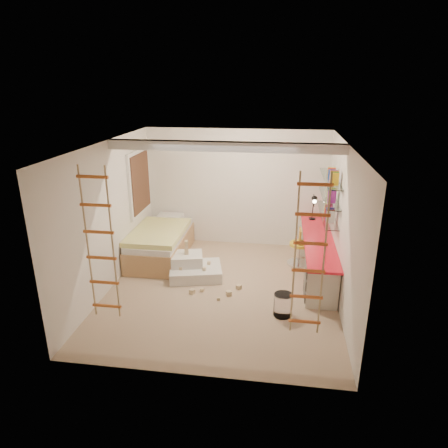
% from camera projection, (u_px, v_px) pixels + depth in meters
% --- Properties ---
extents(floor, '(4.50, 4.50, 0.00)m').
position_uv_depth(floor, '(222.00, 289.00, 7.19)').
color(floor, tan).
rests_on(floor, ground).
extents(ceiling_beam, '(4.00, 0.18, 0.16)m').
position_uv_depth(ceiling_beam, '(224.00, 146.00, 6.62)').
color(ceiling_beam, white).
rests_on(ceiling_beam, ceiling).
extents(window_frame, '(0.06, 1.15, 1.35)m').
position_uv_depth(window_frame, '(139.00, 182.00, 8.33)').
color(window_frame, white).
rests_on(window_frame, wall_left).
extents(window_blind, '(0.02, 1.00, 1.20)m').
position_uv_depth(window_blind, '(141.00, 182.00, 8.33)').
color(window_blind, '#4C2D1E').
rests_on(window_blind, window_frame).
extents(rope_ladder_left, '(0.41, 0.04, 2.13)m').
position_uv_depth(rope_ladder_left, '(100.00, 245.00, 5.23)').
color(rope_ladder_left, '#CD5D23').
rests_on(rope_ladder_left, ceiling).
extents(rope_ladder_right, '(0.41, 0.04, 2.13)m').
position_uv_depth(rope_ladder_right, '(309.00, 257.00, 4.87)').
color(rope_ladder_right, '#CC4E22').
rests_on(rope_ladder_right, ceiling).
extents(waste_bin, '(0.30, 0.30, 0.37)m').
position_uv_depth(waste_bin, '(283.00, 305.00, 6.35)').
color(waste_bin, white).
rests_on(waste_bin, floor).
extents(desk, '(0.56, 2.80, 0.75)m').
position_uv_depth(desk, '(317.00, 255.00, 7.63)').
color(desk, red).
rests_on(desk, floor).
extents(shelves, '(0.25, 1.80, 0.71)m').
position_uv_depth(shelves, '(329.00, 197.00, 7.49)').
color(shelves, white).
rests_on(shelves, wall_right).
extents(bed, '(1.02, 2.00, 0.69)m').
position_uv_depth(bed, '(161.00, 242.00, 8.42)').
color(bed, '#AD7F51').
rests_on(bed, floor).
extents(task_lamp, '(0.14, 0.36, 0.57)m').
position_uv_depth(task_lamp, '(314.00, 204.00, 8.28)').
color(task_lamp, black).
rests_on(task_lamp, desk).
extents(swivel_chair, '(0.46, 0.46, 0.77)m').
position_uv_depth(swivel_chair, '(299.00, 252.00, 8.08)').
color(swivel_chair, gold).
rests_on(swivel_chair, floor).
extents(play_platform, '(1.12, 0.96, 0.43)m').
position_uv_depth(play_platform, '(193.00, 268.00, 7.64)').
color(play_platform, silver).
rests_on(play_platform, floor).
extents(toy_blocks, '(1.18, 1.00, 0.70)m').
position_uv_depth(toy_blocks, '(202.00, 271.00, 7.31)').
color(toy_blocks, '#CCB284').
rests_on(toy_blocks, floor).
extents(books, '(0.14, 0.70, 0.92)m').
position_uv_depth(books, '(329.00, 190.00, 7.45)').
color(books, white).
rests_on(books, shelves).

